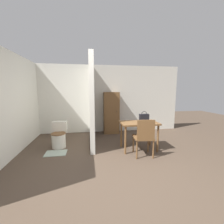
% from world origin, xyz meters
% --- Properties ---
extents(ground_plane, '(16.00, 16.00, 0.00)m').
position_xyz_m(ground_plane, '(0.00, 0.00, 0.00)').
color(ground_plane, '#4C3D30').
extents(wall_back, '(5.77, 0.12, 2.50)m').
position_xyz_m(wall_back, '(0.00, 3.34, 1.25)').
color(wall_back, silver).
rests_on(wall_back, ground_plane).
extents(wall_left, '(0.12, 4.28, 2.50)m').
position_xyz_m(wall_left, '(-2.45, 1.64, 1.25)').
color(wall_left, silver).
rests_on(wall_left, ground_plane).
extents(partition_wall, '(0.12, 2.08, 2.50)m').
position_xyz_m(partition_wall, '(-0.53, 2.25, 1.25)').
color(partition_wall, silver).
rests_on(partition_wall, ground_plane).
extents(dining_table, '(0.97, 0.60, 0.75)m').
position_xyz_m(dining_table, '(0.70, 1.38, 0.64)').
color(dining_table, brown).
rests_on(dining_table, ground_plane).
extents(wooden_chair, '(0.49, 0.49, 0.93)m').
position_xyz_m(wooden_chair, '(0.67, 0.93, 0.51)').
color(wooden_chair, brown).
rests_on(wooden_chair, ground_plane).
extents(toilet, '(0.40, 0.54, 0.69)m').
position_xyz_m(toilet, '(-1.46, 1.91, 0.30)').
color(toilet, silver).
rests_on(toilet, ground_plane).
extents(handbag, '(0.25, 0.11, 0.29)m').
position_xyz_m(handbag, '(0.83, 1.38, 0.86)').
color(handbag, black).
rests_on(handbag, dining_table).
extents(wooden_cabinet, '(0.55, 0.43, 1.52)m').
position_xyz_m(wooden_cabinet, '(0.20, 3.06, 0.76)').
color(wooden_cabinet, brown).
rests_on(wooden_cabinet, ground_plane).
extents(bath_mat, '(0.52, 0.39, 0.01)m').
position_xyz_m(bath_mat, '(-1.46, 1.43, 0.01)').
color(bath_mat, '#99A899').
rests_on(bath_mat, ground_plane).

